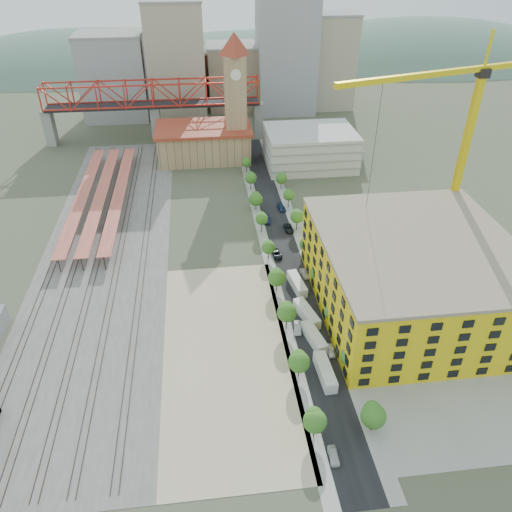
{
  "coord_description": "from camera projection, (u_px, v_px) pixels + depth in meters",
  "views": [
    {
      "loc": [
        -7.19,
        -112.22,
        79.26
      ],
      "look_at": [
        5.33,
        -8.3,
        10.0
      ],
      "focal_mm": 35.0,
      "sensor_mm": 36.0,
      "label": 1
    }
  ],
  "objects": [
    {
      "name": "car_0",
      "position": [
        334.0,
        456.0,
        88.6
      ],
      "size": [
        1.81,
        4.25,
        1.43
      ],
      "primitive_type": "imported",
      "rotation": [
        0.0,
        0.0,
        -0.03
      ],
      "color": "silver",
      "rests_on": "ground"
    },
    {
      "name": "car_2",
      "position": [
        277.0,
        254.0,
        143.12
      ],
      "size": [
        3.02,
        5.5,
        1.46
      ],
      "primitive_type": "imported",
      "rotation": [
        0.0,
        0.0,
        0.12
      ],
      "color": "black",
      "rests_on": "ground"
    },
    {
      "name": "distant_hills",
      "position": [
        265.0,
        163.0,
        401.06
      ],
      "size": [
        647.0,
        264.0,
        227.0
      ],
      "color": "#4C6B59",
      "rests_on": "ground"
    },
    {
      "name": "parking_garage",
      "position": [
        310.0,
        148.0,
        195.06
      ],
      "size": [
        34.0,
        26.0,
        14.0
      ],
      "primitive_type": "cube",
      "color": "silver",
      "rests_on": "ground"
    },
    {
      "name": "station_hall",
      "position": [
        204.0,
        142.0,
        201.09
      ],
      "size": [
        38.0,
        24.0,
        13.1
      ],
      "color": "tan",
      "rests_on": "ground"
    },
    {
      "name": "site_trailer_a",
      "position": [
        325.0,
        372.0,
        104.4
      ],
      "size": [
        3.08,
        10.09,
        2.73
      ],
      "primitive_type": "cube",
      "rotation": [
        0.0,
        0.0,
        0.05
      ],
      "color": "silver",
      "rests_on": "ground"
    },
    {
      "name": "car_3",
      "position": [
        267.0,
        220.0,
        159.81
      ],
      "size": [
        2.72,
        5.32,
        1.48
      ],
      "primitive_type": "imported",
      "rotation": [
        0.0,
        0.0,
        -0.13
      ],
      "color": "navy",
      "rests_on": "ground"
    },
    {
      "name": "rail_tracks",
      "position": [
        102.0,
        246.0,
        148.01
      ],
      "size": [
        26.56,
        160.0,
        0.18
      ],
      "color": "#382B23",
      "rests_on": "ground"
    },
    {
      "name": "clock_tower",
      "position": [
        235.0,
        87.0,
        188.57
      ],
      "size": [
        12.0,
        12.0,
        52.0
      ],
      "color": "tan",
      "rests_on": "ground"
    },
    {
      "name": "construction_pad",
      "position": [
        418.0,
        304.0,
        125.29
      ],
      "size": [
        50.0,
        90.0,
        0.06
      ],
      "primitive_type": "cube",
      "color": "gray",
      "rests_on": "ground"
    },
    {
      "name": "car_7",
      "position": [
        282.0,
        208.0,
        166.68
      ],
      "size": [
        2.51,
        5.27,
        1.48
      ],
      "primitive_type": "imported",
      "rotation": [
        0.0,
        0.0,
        0.09
      ],
      "color": "navy",
      "rests_on": "ground"
    },
    {
      "name": "site_trailer_d",
      "position": [
        297.0,
        284.0,
        130.26
      ],
      "size": [
        3.89,
        9.87,
        2.63
      ],
      "primitive_type": "cube",
      "rotation": [
        0.0,
        0.0,
        0.15
      ],
      "color": "silver",
      "rests_on": "ground"
    },
    {
      "name": "platform_canopies",
      "position": [
        101.0,
        194.0,
        168.34
      ],
      "size": [
        16.0,
        80.0,
        4.12
      ],
      "color": "#DA6A54",
      "rests_on": "ground"
    },
    {
      "name": "site_trailer_c",
      "position": [
        307.0,
        314.0,
        120.09
      ],
      "size": [
        5.1,
        10.31,
        2.73
      ],
      "primitive_type": "cube",
      "rotation": [
        0.0,
        0.0,
        0.26
      ],
      "color": "silver",
      "rests_on": "ground"
    },
    {
      "name": "sidewalk_west",
      "position": [
        264.0,
        240.0,
        150.83
      ],
      "size": [
        3.0,
        170.0,
        0.04
      ],
      "primitive_type": "cube",
      "color": "gray",
      "rests_on": "ground"
    },
    {
      "name": "car_4",
      "position": [
        331.0,
        351.0,
        110.55
      ],
      "size": [
        1.82,
        4.1,
        1.37
      ],
      "primitive_type": "imported",
      "rotation": [
        0.0,
        0.0,
        -0.05
      ],
      "color": "white",
      "rests_on": "ground"
    },
    {
      "name": "dirt_lot",
      "position": [
        227.0,
        353.0,
        110.88
      ],
      "size": [
        28.0,
        67.0,
        0.06
      ],
      "primitive_type": "cube",
      "color": "tan",
      "rests_on": "ground"
    },
    {
      "name": "ballast_strip",
      "position": [
        108.0,
        246.0,
        148.25
      ],
      "size": [
        36.0,
        165.0,
        0.06
      ],
      "primitive_type": "cube",
      "color": "#605E59",
      "rests_on": "ground"
    },
    {
      "name": "street_asphalt",
      "position": [
        282.0,
        239.0,
        151.37
      ],
      "size": [
        12.0,
        170.0,
        0.06
      ],
      "primitive_type": "cube",
      "color": "black",
      "rests_on": "ground"
    },
    {
      "name": "car_1",
      "position": [
        297.0,
        328.0,
        116.75
      ],
      "size": [
        2.34,
        4.88,
        1.54
      ],
      "primitive_type": "imported",
      "rotation": [
        0.0,
        0.0,
        -0.15
      ],
      "color": "#A4A4A9",
      "rests_on": "ground"
    },
    {
      "name": "ground",
      "position": [
        233.0,
        271.0,
        137.37
      ],
      "size": [
        400.0,
        400.0,
        0.0
      ],
      "primitive_type": "plane",
      "color": "#474C38",
      "rests_on": "ground"
    },
    {
      "name": "sidewalk_east",
      "position": [
        299.0,
        238.0,
        151.93
      ],
      "size": [
        3.0,
        170.0,
        0.04
      ],
      "primitive_type": "cube",
      "color": "gray",
      "rests_on": "ground"
    },
    {
      "name": "truss_bridge",
      "position": [
        153.0,
        97.0,
        211.41
      ],
      "size": [
        94.0,
        9.6,
        25.6
      ],
      "color": "gray",
      "rests_on": "ground"
    },
    {
      "name": "car_6",
      "position": [
        289.0,
        228.0,
        155.33
      ],
      "size": [
        2.78,
        5.51,
        1.49
      ],
      "primitive_type": "imported",
      "rotation": [
        0.0,
        0.0,
        0.06
      ],
      "color": "black",
      "rests_on": "ground"
    },
    {
      "name": "site_trailer_b",
      "position": [
        314.0,
        338.0,
        113.24
      ],
      "size": [
        4.55,
        9.86,
        2.61
      ],
      "primitive_type": "cube",
      "rotation": [
        0.0,
        0.0,
        0.22
      ],
      "color": "silver",
      "rests_on": "ground"
    },
    {
      "name": "skyline",
      "position": [
        223.0,
        65.0,
        243.37
      ],
      "size": [
        133.0,
        46.0,
        60.0
      ],
      "color": "#9EA0A3",
      "rests_on": "ground"
    },
    {
      "name": "construction_building",
      "position": [
        413.0,
        275.0,
        119.81
      ],
      "size": [
        44.6,
        50.6,
        18.8
      ],
      "color": "yellow",
      "rests_on": "ground"
    },
    {
      "name": "car_5",
      "position": [
        304.0,
        274.0,
        135.0
      ],
      "size": [
        2.2,
        4.56,
        1.44
      ],
      "primitive_type": "imported",
      "rotation": [
        0.0,
        0.0,
        0.16
      ],
      "color": "#939297",
      "rests_on": "ground"
    },
    {
      "name": "street_trees",
      "position": [
        287.0,
        257.0,
        143.11
      ],
      "size": [
        15.4,
        124.4,
        8.0
      ],
      "color": "#3E7122",
      "rests_on": "ground"
    },
    {
      "name": "tower_crane",
      "position": [
        459.0,
        128.0,
        125.96
      ],
      "size": [
        54.22,
        17.52,
        59.67
      ],
      "color": "yellow",
      "rests_on": "ground"
    }
  ]
}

